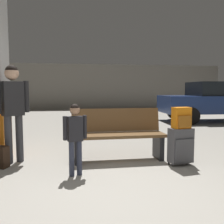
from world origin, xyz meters
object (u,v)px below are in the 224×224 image
Objects in this scene: bench at (118,134)px; backpack_bright at (182,118)px; adult at (13,103)px; suitcase at (181,146)px; child at (75,132)px; parked_car_side at (216,100)px.

backpack_bright is at bearing -26.98° from bench.
bench is 0.99× the size of adult.
adult is at bearing 168.95° from suitcase.
suitcase is (0.96, -0.49, -0.12)m from bench.
child is 7.59m from parked_car_side.
adult reaches higher than bench.
suitcase is 0.45m from backpack_bright.
bench is at bearing 45.42° from child.
backpack_bright is 2.78m from adult.
child reaches higher than bench.
backpack_bright reaches higher than bench.
child is 1.34m from adult.
child is 0.25× the size of parked_car_side.
bench reaches higher than suitcase.
child is at bearing -37.75° from adult.
backpack_bright is 1.72m from child.
adult reaches higher than suitcase.
backpack_bright is at bearing -107.60° from suitcase.
parked_car_side is (3.64, 5.13, 0.03)m from backpack_bright.
parked_car_side reaches higher than bench.
parked_car_side reaches higher than child.
suitcase is at bearing -125.39° from parked_car_side.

